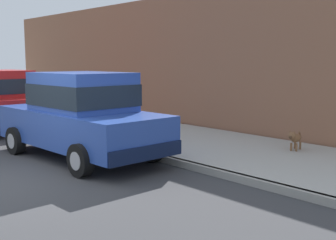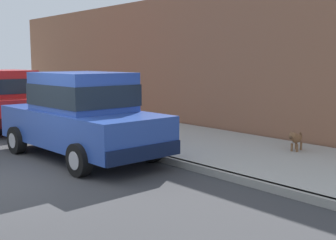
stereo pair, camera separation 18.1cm
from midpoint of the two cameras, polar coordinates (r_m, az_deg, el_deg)
ground_plane at (r=8.65m, az=-20.40°, el=-7.32°), size 80.00×80.00×0.00m
curb at (r=10.13m, az=-3.14°, el=-4.25°), size 0.16×64.00×0.14m
sidewalk at (r=11.29m, az=4.16°, el=-3.01°), size 3.60×64.00×0.14m
car_blue_sedan at (r=9.91m, az=-10.69°, el=0.71°), size 2.15×4.66×1.92m
car_red_hatchback at (r=14.60m, az=-20.49°, el=2.56°), size 1.96×3.80×1.88m
dog_brown at (r=10.33m, az=16.79°, el=-2.31°), size 0.74×0.31×0.49m
building_facade at (r=15.82m, az=-1.71°, el=7.62°), size 0.50×20.00×4.27m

